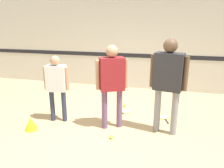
# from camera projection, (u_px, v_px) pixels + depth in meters

# --- Properties ---
(ground_plane) EXTENTS (16.00, 16.00, 0.00)m
(ground_plane) POSITION_uv_depth(u_px,v_px,m) (112.00, 130.00, 4.20)
(ground_plane) COLOR tan
(wall_back) EXTENTS (16.00, 0.07, 3.20)m
(wall_back) POSITION_uv_depth(u_px,v_px,m) (137.00, 36.00, 6.46)
(wall_back) COLOR beige
(wall_back) RESTS_ON ground_plane
(person_instructor) EXTENTS (0.56, 0.42, 1.61)m
(person_instructor) POSITION_uv_depth(u_px,v_px,m) (112.00, 78.00, 4.06)
(person_instructor) COLOR #6B4C70
(person_instructor) RESTS_ON ground_plane
(person_student_left) EXTENTS (0.52, 0.27, 1.37)m
(person_student_left) POSITION_uv_depth(u_px,v_px,m) (56.00, 82.00, 4.38)
(person_student_left) COLOR #2D334C
(person_student_left) RESTS_ON ground_plane
(person_student_right) EXTENTS (0.65, 0.36, 1.75)m
(person_student_right) POSITION_uv_depth(u_px,v_px,m) (168.00, 77.00, 3.84)
(person_student_right) COLOR gray
(person_student_right) RESTS_ON ground_plane
(racket_spare_on_floor) EXTENTS (0.36, 0.52, 0.03)m
(racket_spare_on_floor) POSITION_uv_depth(u_px,v_px,m) (126.00, 112.00, 5.05)
(racket_spare_on_floor) COLOR #C6D838
(racket_spare_on_floor) RESTS_ON ground_plane
(racket_second_spare) EXTENTS (0.33, 0.48, 0.03)m
(racket_second_spare) POSITION_uv_depth(u_px,v_px,m) (164.00, 117.00, 4.75)
(racket_second_spare) COLOR #C6D838
(racket_second_spare) RESTS_ON ground_plane
(tennis_ball_near_instructor) EXTENTS (0.07, 0.07, 0.07)m
(tennis_ball_near_instructor) POSITION_uv_depth(u_px,v_px,m) (111.00, 137.00, 3.88)
(tennis_ball_near_instructor) COLOR #CCE038
(tennis_ball_near_instructor) RESTS_ON ground_plane
(tennis_ball_by_spare_racket) EXTENTS (0.07, 0.07, 0.07)m
(tennis_ball_by_spare_racket) POSITION_uv_depth(u_px,v_px,m) (125.00, 106.00, 5.34)
(tennis_ball_by_spare_racket) COLOR #CCE038
(tennis_ball_by_spare_racket) RESTS_ON ground_plane
(training_cone) EXTENTS (0.25, 0.25, 0.25)m
(training_cone) POSITION_uv_depth(u_px,v_px,m) (31.00, 124.00, 4.19)
(training_cone) COLOR yellow
(training_cone) RESTS_ON ground_plane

